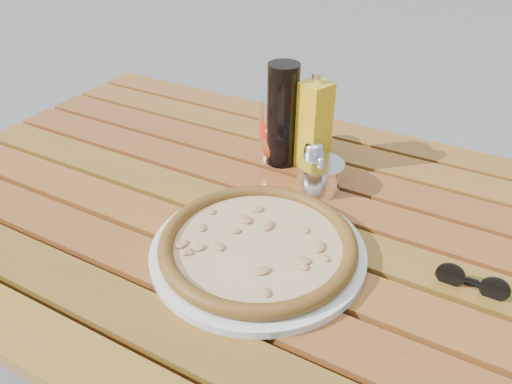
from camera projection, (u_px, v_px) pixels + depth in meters
The scene contains 10 objects.
table at pixel (251, 241), 0.98m from camera, with size 1.40×0.90×0.75m.
plate at pixel (258, 251), 0.83m from camera, with size 0.36×0.36×0.01m, color silver.
pizza at pixel (258, 244), 0.83m from camera, with size 0.40×0.40×0.03m.
pepper_shaker at pixel (275, 145), 1.08m from camera, with size 0.06×0.06×0.08m.
oregano_shaker at pixel (313, 161), 1.02m from camera, with size 0.07×0.07×0.08m.
dark_bottle at pixel (283, 115), 1.03m from camera, with size 0.07×0.07×0.22m, color black.
soda_can at pixel (274, 125), 1.11m from camera, with size 0.08×0.08×0.12m.
olive_oil_cruet at pixel (314, 126), 1.02m from camera, with size 0.07×0.07×0.21m.
parmesan_tin at pixel (319, 175), 0.99m from camera, with size 0.12×0.12×0.07m.
sunglasses at pixel (472, 282), 0.76m from camera, with size 0.11×0.02×0.04m.
Camera 1 is at (0.38, -0.66, 1.30)m, focal length 35.00 mm.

